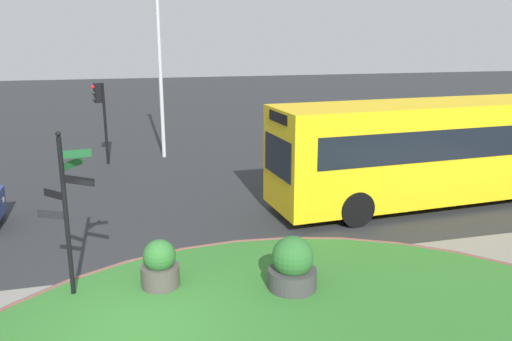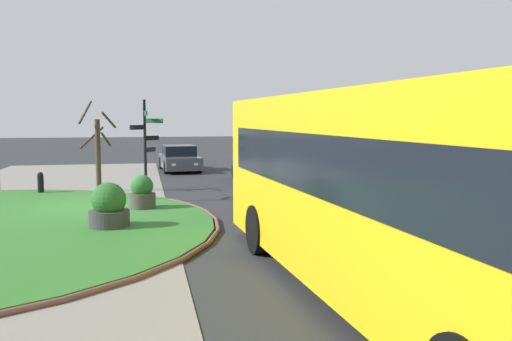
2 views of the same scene
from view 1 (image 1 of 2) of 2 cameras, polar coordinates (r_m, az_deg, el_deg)
name	(u,v)px [view 1 (image 1 of 2)]	position (r m, az deg, el deg)	size (l,w,h in m)	color
ground	(141,329)	(9.86, -12.60, -16.72)	(120.00, 120.00, 0.00)	#282B2D
signpost_directional	(66,204)	(10.55, -20.18, -3.53)	(1.15, 1.05, 3.38)	black
bus_yellow	(437,150)	(16.84, 19.35, 2.19)	(10.62, 3.01, 3.17)	yellow
traffic_light_near	(100,105)	(21.68, -16.81, 6.93)	(0.48, 0.32, 3.30)	black
lamppost_tall	(159,44)	(22.33, -10.64, 13.53)	(0.32, 0.32, 8.96)	#B7B7BC
planter_near_signpost	(160,267)	(10.90, -10.55, -10.47)	(0.79, 0.79, 1.09)	#47423D
planter_kerbside	(292,268)	(10.64, 4.04, -10.64)	(1.00, 1.00, 1.20)	#383838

